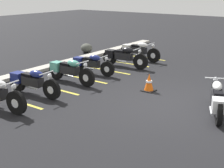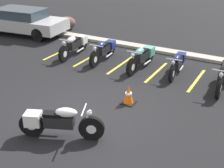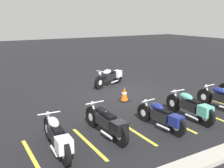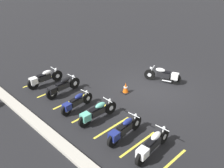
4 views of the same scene
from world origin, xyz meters
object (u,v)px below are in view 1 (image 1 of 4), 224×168
(motorcycle_white_featured, at_px, (217,99))
(parked_bike_2, at_px, (69,70))
(parked_bike_5, at_px, (138,50))
(landscape_rock_0, at_px, (87,48))
(parked_bike_1, at_px, (31,81))
(parked_bike_3, at_px, (90,64))
(traffic_cone, at_px, (149,83))
(parked_bike_4, at_px, (122,56))

(motorcycle_white_featured, relative_size, parked_bike_2, 0.94)
(motorcycle_white_featured, xyz_separation_m, parked_bike_2, (-0.06, 5.21, 0.00))
(parked_bike_5, bearing_deg, landscape_rock_0, -175.65)
(parked_bike_1, relative_size, parked_bike_3, 1.07)
(parked_bike_5, xyz_separation_m, traffic_cone, (-3.73, -2.69, -0.18))
(parked_bike_2, relative_size, parked_bike_3, 1.10)
(traffic_cone, bearing_deg, landscape_rock_0, 57.48)
(motorcycle_white_featured, relative_size, parked_bike_3, 1.03)
(parked_bike_4, bearing_deg, motorcycle_white_featured, -33.64)
(parked_bike_1, xyz_separation_m, parked_bike_4, (4.69, -0.26, 0.01))
(motorcycle_white_featured, xyz_separation_m, parked_bike_5, (4.47, 5.11, 0.00))
(motorcycle_white_featured, height_order, traffic_cone, motorcycle_white_featured)
(parked_bike_3, bearing_deg, traffic_cone, -15.67)
(parked_bike_1, distance_m, parked_bike_4, 4.70)
(parked_bike_2, distance_m, parked_bike_3, 1.34)
(landscape_rock_0, relative_size, traffic_cone, 1.17)
(parked_bike_4, bearing_deg, landscape_rock_0, 153.08)
(parked_bike_4, height_order, parked_bike_5, parked_bike_4)
(traffic_cone, bearing_deg, parked_bike_4, 48.75)
(motorcycle_white_featured, distance_m, parked_bike_2, 5.21)
(parked_bike_1, relative_size, parked_bike_4, 0.97)
(parked_bike_3, xyz_separation_m, parked_bike_4, (1.69, -0.38, 0.04))
(landscape_rock_0, bearing_deg, parked_bike_4, -114.16)
(parked_bike_3, height_order, parked_bike_4, parked_bike_4)
(motorcycle_white_featured, bearing_deg, parked_bike_1, 85.45)
(parked_bike_4, bearing_deg, parked_bike_3, -105.32)
(landscape_rock_0, bearing_deg, parked_bike_5, -88.67)
(parked_bike_3, xyz_separation_m, landscape_rock_0, (3.12, 2.83, -0.17))
(parked_bike_2, bearing_deg, traffic_cone, 17.93)
(parked_bike_2, bearing_deg, parked_bike_1, -88.24)
(parked_bike_5, height_order, traffic_cone, parked_bike_5)
(motorcycle_white_featured, distance_m, traffic_cone, 2.54)
(parked_bike_1, bearing_deg, motorcycle_white_featured, 14.56)
(landscape_rock_0, bearing_deg, traffic_cone, -122.52)
(landscape_rock_0, height_order, traffic_cone, traffic_cone)
(parked_bike_3, distance_m, parked_bike_4, 1.73)
(parked_bike_3, bearing_deg, parked_bike_1, -93.09)
(traffic_cone, bearing_deg, motorcycle_white_featured, -107.05)
(motorcycle_white_featured, relative_size, landscape_rock_0, 2.94)
(parked_bike_4, xyz_separation_m, traffic_cone, (-2.22, -2.53, -0.18))
(motorcycle_white_featured, xyz_separation_m, landscape_rock_0, (4.40, 8.16, -0.21))
(parked_bike_5, bearing_deg, parked_bike_2, -88.18)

